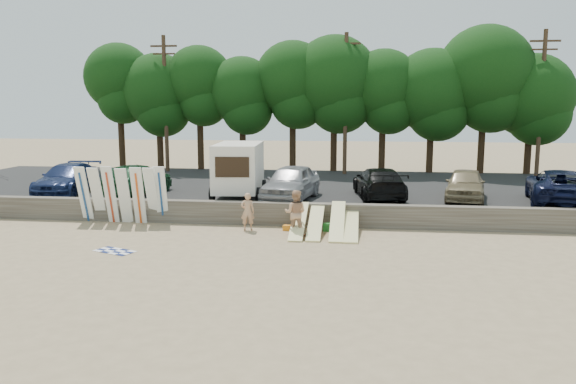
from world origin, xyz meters
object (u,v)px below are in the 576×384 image
car_5 (559,186)px  beachgoer_a (248,212)px  car_2 (291,182)px  cooler (328,227)px  car_1 (135,179)px  beachgoer_b (295,213)px  car_0 (67,179)px  car_4 (465,184)px  box_trailer (239,167)px  car_3 (379,183)px

car_5 → beachgoer_a: 14.33m
car_2 → cooler: bearing=-50.4°
car_1 → beachgoer_b: bearing=160.1°
car_0 → car_2: size_ratio=1.05×
car_2 → cooler: car_2 is taller
car_1 → cooler: 10.73m
car_4 → car_5: car_5 is taller
car_5 → beachgoer_a: bearing=29.2°
car_0 → car_5: size_ratio=0.91×
box_trailer → beachgoer_a: bearing=-77.3°
beachgoer_a → beachgoer_b: 2.20m
box_trailer → car_5: (14.93, 0.07, -0.69)m
car_1 → cooler: (9.89, -3.93, -1.36)m
car_0 → beachgoer_a: 11.04m
car_0 → car_5: 23.85m
car_0 → cooler: (13.51, -3.94, -1.28)m
car_3 → car_5: car_5 is taller
car_4 → beachgoer_b: size_ratio=2.35×
car_5 → beachgoer_b: bearing=35.0°
beachgoer_b → cooler: 1.76m
car_0 → beachgoer_a: car_0 is taller
box_trailer → car_3: bearing=0.4°
box_trailer → car_5: box_trailer is taller
car_1 → car_2: (7.93, -0.52, 0.02)m
car_1 → car_4: car_1 is taller
box_trailer → car_4: bearing=-1.1°
beachgoer_a → cooler: beachgoer_a is taller
box_trailer → car_2: box_trailer is taller
beachgoer_a → cooler: size_ratio=4.17×
beachgoer_b → car_2: bearing=-76.3°
car_4 → cooler: 7.81m
car_3 → car_5: (8.12, -0.46, 0.04)m
box_trailer → car_4: 10.89m
car_2 → beachgoer_a: size_ratio=3.08×
car_3 → car_4: (4.05, 0.04, -0.00)m
car_3 → car_5: bearing=169.1°
box_trailer → car_1: 5.34m
car_5 → car_3: bearing=8.6°
car_0 → cooler: bearing=-22.0°
box_trailer → beachgoer_b: (3.34, -4.89, -1.25)m
car_1 → cooler: bearing=168.0°
car_0 → car_4: bearing=-4.2°
beachgoer_a → beachgoer_b: beachgoer_b is taller
box_trailer → car_1: bearing=175.8°
car_2 → car_1: bearing=-174.1°
car_4 → beachgoer_a: 10.73m
car_5 → beachgoer_b: size_ratio=3.05×
car_0 → beachgoer_b: (12.26, -4.91, -0.52)m
car_1 → beachgoer_a: car_1 is taller
car_4 → beachgoer_a: car_4 is taller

